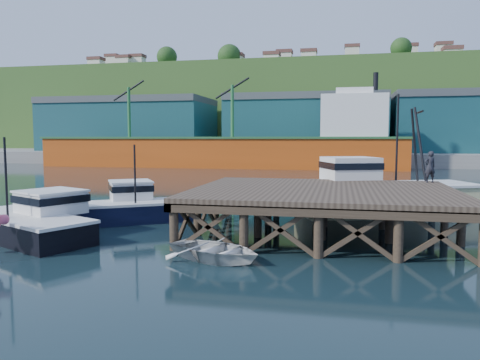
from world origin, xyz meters
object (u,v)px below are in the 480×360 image
(boat_black, at_px, (31,220))
(dinghy, at_px, (215,250))
(dockworker, at_px, (430,167))
(trawler, at_px, (383,189))
(boat_navy, at_px, (133,206))

(boat_black, height_order, dinghy, boat_black)
(dinghy, height_order, dockworker, dockworker)
(boat_black, bearing_deg, trawler, 58.72)
(trawler, height_order, dinghy, trawler)
(boat_navy, relative_size, boat_black, 0.89)
(boat_black, xyz_separation_m, trawler, (15.98, 10.42, 0.62))
(boat_navy, relative_size, dockworker, 4.13)
(boat_navy, xyz_separation_m, dockworker, (15.58, 2.94, 2.12))
(boat_navy, distance_m, dockworker, 16.00)
(dockworker, bearing_deg, boat_navy, -10.30)
(trawler, distance_m, dockworker, 3.54)
(boat_black, relative_size, dinghy, 2.07)
(boat_black, relative_size, dockworker, 4.67)
(boat_navy, distance_m, trawler, 14.48)
(trawler, bearing_deg, dockworker, -69.43)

